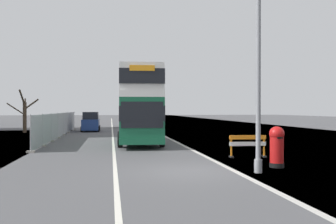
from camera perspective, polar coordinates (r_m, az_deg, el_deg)
The scene contains 10 objects.
ground at distance 14.41m, azimuth 5.10°, elevation -9.18°, with size 140.00×280.00×0.10m.
double_decker_bus at distance 26.08m, azimuth -4.39°, elevation 1.14°, with size 3.28×10.91×5.05m.
lamppost_foreground at distance 14.03m, azimuth 13.87°, elevation 5.72°, with size 0.29×0.70×7.77m.
red_pillar_postbox at distance 15.57m, azimuth 16.57°, elevation -4.92°, with size 0.61×0.61×1.66m.
roadworks_barrier at distance 18.44m, azimuth 12.29°, elevation -4.80°, with size 1.82×0.57×1.08m.
construction_site_fence at distance 32.90m, azimuth -16.38°, elevation -1.97°, with size 0.44×24.00×2.08m.
car_oncoming_near at distance 40.31m, azimuth -11.93°, elevation -1.57°, with size 1.92×4.11×2.08m.
car_receding_mid at distance 48.22m, azimuth -6.35°, elevation -1.20°, with size 2.06×4.42×2.12m.
car_receding_far at distance 54.69m, azimuth -6.11°, elevation -0.93°, with size 1.99×3.83×2.33m.
bare_tree_far_verge_near at distance 40.06m, azimuth -21.42°, elevation -0.20°, with size 3.06×2.15×4.34m.
Camera 1 is at (-2.91, -13.65, 2.35)m, focal length 39.18 mm.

